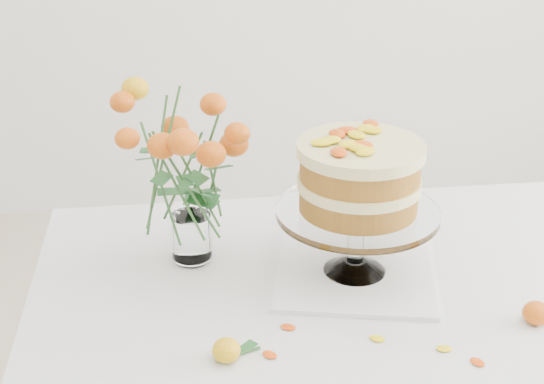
# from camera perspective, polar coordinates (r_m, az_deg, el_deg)

# --- Properties ---
(table) EXTENTS (1.43, 0.93, 0.76)m
(table) POSITION_cam_1_polar(r_m,az_deg,el_deg) (1.43, 11.44, -10.77)
(table) COLOR tan
(table) RESTS_ON ground
(napkin) EXTENTS (0.35, 0.35, 0.01)m
(napkin) POSITION_cam_1_polar(r_m,az_deg,el_deg) (1.44, 6.21, -6.02)
(napkin) COLOR white
(napkin) RESTS_ON table
(cake_stand) EXTENTS (0.30, 0.30, 0.27)m
(cake_stand) POSITION_cam_1_polar(r_m,az_deg,el_deg) (1.35, 6.57, 0.62)
(cake_stand) COLOR white
(cake_stand) RESTS_ON napkin
(rose_vase) EXTENTS (0.33, 0.33, 0.39)m
(rose_vase) POSITION_cam_1_polar(r_m,az_deg,el_deg) (1.38, -6.42, 3.07)
(rose_vase) COLOR white
(rose_vase) RESTS_ON table
(loose_rose_near) EXTENTS (0.08, 0.05, 0.04)m
(loose_rose_near) POSITION_cam_1_polar(r_m,az_deg,el_deg) (1.21, -3.45, -11.81)
(loose_rose_near) COLOR yellow
(loose_rose_near) RESTS_ON table
(loose_rose_far) EXTENTS (0.08, 0.05, 0.04)m
(loose_rose_far) POSITION_cam_1_polar(r_m,az_deg,el_deg) (1.37, 19.30, -8.60)
(loose_rose_far) COLOR #D03D0A
(loose_rose_far) RESTS_ON table
(stray_petal_a) EXTENTS (0.03, 0.02, 0.00)m
(stray_petal_a) POSITION_cam_1_polar(r_m,az_deg,el_deg) (1.27, 7.93, -10.89)
(stray_petal_a) COLOR yellow
(stray_petal_a) RESTS_ON table
(stray_petal_b) EXTENTS (0.03, 0.02, 0.00)m
(stray_petal_b) POSITION_cam_1_polar(r_m,az_deg,el_deg) (1.27, 12.84, -11.44)
(stray_petal_b) COLOR yellow
(stray_petal_b) RESTS_ON table
(stray_petal_c) EXTENTS (0.03, 0.02, 0.00)m
(stray_petal_c) POSITION_cam_1_polar(r_m,az_deg,el_deg) (1.25, 15.21, -12.27)
(stray_petal_c) COLOR yellow
(stray_petal_c) RESTS_ON table
(stray_petal_d) EXTENTS (0.03, 0.02, 0.00)m
(stray_petal_d) POSITION_cam_1_polar(r_m,az_deg,el_deg) (1.29, 1.23, -10.15)
(stray_petal_d) COLOR yellow
(stray_petal_d) RESTS_ON table
(stray_petal_e) EXTENTS (0.03, 0.02, 0.00)m
(stray_petal_e) POSITION_cam_1_polar(r_m,az_deg,el_deg) (1.23, -0.17, -12.17)
(stray_petal_e) COLOR yellow
(stray_petal_e) RESTS_ON table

